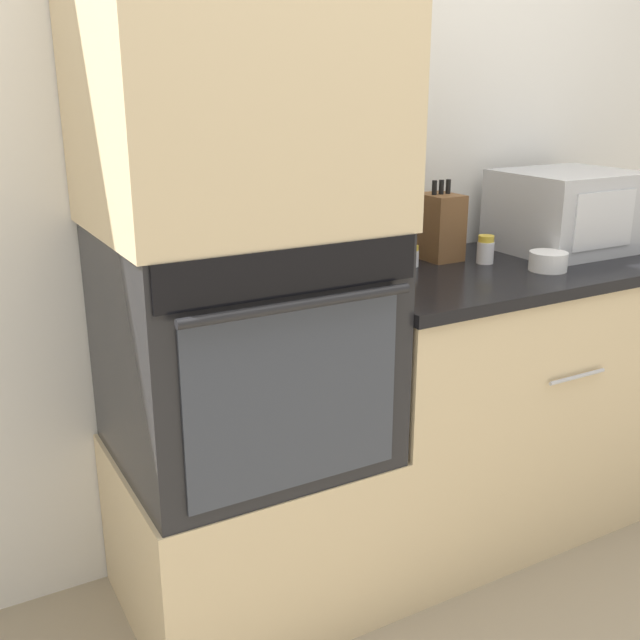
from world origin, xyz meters
TOP-DOWN VIEW (x-y plane):
  - ground_plane at (0.00, 0.00)m, footprint 12.00×12.00m
  - wall_back at (0.00, 0.63)m, footprint 8.00×0.05m
  - oven_cabinet_base at (-0.35, 0.30)m, footprint 0.70×0.60m
  - wall_oven at (-0.35, 0.30)m, footprint 0.67×0.64m
  - oven_cabinet_upper at (-0.35, 0.30)m, footprint 0.70×0.60m
  - counter_unit at (0.58, 0.30)m, footprint 1.18×0.63m
  - microwave at (0.87, 0.36)m, footprint 0.42×0.37m
  - knife_block at (0.42, 0.46)m, footprint 0.11×0.14m
  - bowl at (0.61, 0.17)m, footprint 0.12×0.12m
  - condiment_jar_near at (0.51, 0.34)m, footprint 0.05×0.05m
  - condiment_jar_mid at (0.15, 0.35)m, footprint 0.04×0.04m
  - condiment_jar_far at (0.28, 0.42)m, footprint 0.04×0.04m

SIDE VIEW (x-z plane):
  - ground_plane at x=0.00m, z-range 0.00..0.00m
  - oven_cabinet_base at x=-0.35m, z-range 0.00..0.49m
  - counter_unit at x=0.58m, z-range 0.00..0.91m
  - wall_oven at x=-0.35m, z-range 0.49..1.11m
  - bowl at x=0.61m, z-range 0.91..0.96m
  - condiment_jar_far at x=0.28m, z-range 0.91..0.97m
  - condiment_jar_mid at x=0.15m, z-range 0.91..0.98m
  - condiment_jar_near at x=0.51m, z-range 0.90..0.99m
  - knife_block at x=0.42m, z-range 0.89..1.14m
  - microwave at x=0.87m, z-range 0.91..1.17m
  - wall_back at x=0.00m, z-range 0.00..2.50m
  - oven_cabinet_upper at x=-0.35m, z-range 1.11..1.91m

